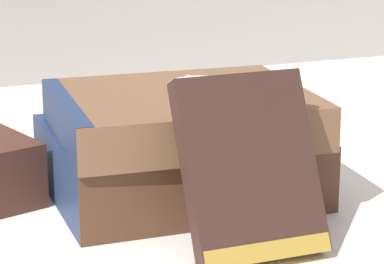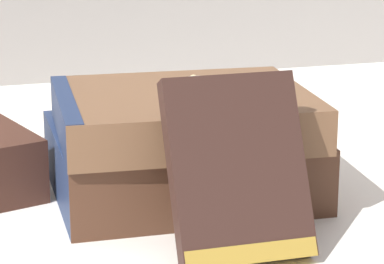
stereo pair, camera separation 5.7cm
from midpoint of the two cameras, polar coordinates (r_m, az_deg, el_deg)
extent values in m
plane|color=white|center=(0.65, -4.83, -5.50)|extent=(3.00, 3.00, 0.00)
cube|color=#4C2D1E|center=(0.69, -3.25, -1.86)|extent=(0.19, 0.17, 0.05)
cube|color=navy|center=(0.68, -10.53, -2.61)|extent=(0.02, 0.16, 0.05)
cube|color=brown|center=(0.67, -3.06, 1.11)|extent=(0.19, 0.16, 0.03)
cube|color=navy|center=(0.65, -10.36, 0.52)|extent=(0.02, 0.15, 0.03)
cube|color=#331E19|center=(0.58, 0.82, -2.27)|extent=(0.09, 0.07, 0.11)
cube|color=olive|center=(0.57, 1.71, -7.59)|extent=(0.09, 0.02, 0.02)
cylinder|color=silver|center=(0.67, -1.88, 2.87)|extent=(0.05, 0.05, 0.01)
torus|color=tan|center=(0.67, -1.88, 2.87)|extent=(0.05, 0.05, 0.01)
sphere|color=tan|center=(0.69, -2.57, 3.31)|extent=(0.01, 0.01, 0.01)
torus|color=#ADADB2|center=(0.83, -13.03, -0.99)|extent=(0.05, 0.05, 0.00)
torus|color=#ADADB2|center=(0.85, -9.38, -0.42)|extent=(0.05, 0.05, 0.00)
cylinder|color=#ADADB2|center=(0.84, -11.18, -0.70)|extent=(0.02, 0.01, 0.00)
camera|label=1|loc=(0.03, -92.45, -0.71)|focal=85.00mm
camera|label=2|loc=(0.03, 87.55, 0.71)|focal=85.00mm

